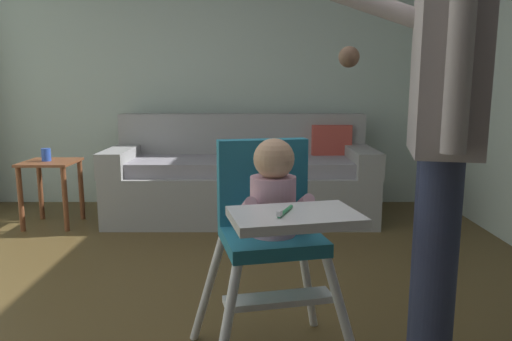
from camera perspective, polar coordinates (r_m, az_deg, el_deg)
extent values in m
cube|color=#AEC0B6|center=(4.53, -4.56, 12.58)|extent=(5.11, 0.06, 2.61)
cube|color=gray|center=(4.03, -1.59, -2.88)|extent=(2.16, 0.84, 0.40)
cube|color=gray|center=(4.29, -1.48, 3.72)|extent=(2.16, 0.22, 0.46)
cube|color=gray|center=(4.13, -15.47, 1.30)|extent=(0.20, 0.84, 0.20)
cube|color=gray|center=(4.07, 12.46, 1.30)|extent=(0.20, 0.84, 0.20)
cube|color=gray|center=(3.98, -8.40, 0.58)|extent=(0.86, 0.60, 0.11)
cube|color=gray|center=(3.95, 5.20, 0.57)|extent=(0.86, 0.60, 0.11)
cube|color=#B24238|center=(4.21, 9.14, 3.07)|extent=(0.35, 0.12, 0.34)
cylinder|color=white|center=(1.81, 10.88, -18.04)|extent=(0.19, 0.14, 0.51)
cylinder|color=white|center=(2.10, -5.60, -13.91)|extent=(0.19, 0.14, 0.51)
cylinder|color=white|center=(2.19, 6.23, -12.88)|extent=(0.14, 0.19, 0.51)
cube|color=teal|center=(1.83, 2.01, -8.18)|extent=(0.43, 0.43, 0.05)
cube|color=teal|center=(1.92, 0.94, -1.29)|extent=(0.37, 0.15, 0.34)
cube|color=white|center=(1.52, 4.79, -5.57)|extent=(0.45, 0.34, 0.03)
cube|color=white|center=(1.81, 2.85, -15.11)|extent=(0.41, 0.18, 0.02)
cylinder|color=#D49FB5|center=(1.77, 2.20, -4.23)|extent=(0.20, 0.20, 0.22)
sphere|color=tan|center=(1.73, 2.32, 1.40)|extent=(0.15, 0.15, 0.15)
cylinder|color=#D49FB5|center=(1.71, -0.87, -4.38)|extent=(0.07, 0.15, 0.10)
cylinder|color=#D49FB5|center=(1.76, 5.84, -3.99)|extent=(0.07, 0.15, 0.10)
cylinder|color=#38A366|center=(1.50, 3.67, -4.87)|extent=(0.06, 0.13, 0.01)
cube|color=white|center=(1.45, 2.98, -5.13)|extent=(0.02, 0.03, 0.02)
cylinder|color=#343B5B|center=(1.90, 20.29, -11.04)|extent=(0.14, 0.14, 0.88)
cylinder|color=#343B5B|center=(1.79, 20.70, -12.40)|extent=(0.14, 0.14, 0.88)
cube|color=#A19594|center=(1.72, 22.06, 12.42)|extent=(0.29, 0.44, 0.63)
cylinder|color=#A19594|center=(1.90, 16.39, 17.78)|extent=(0.48, 0.18, 0.23)
sphere|color=brown|center=(1.89, 11.21, 13.16)|extent=(0.08, 0.08, 0.08)
cylinder|color=#A19594|center=(1.48, 23.34, 12.83)|extent=(0.07, 0.07, 0.57)
cube|color=brown|center=(4.10, -23.24, 0.92)|extent=(0.40, 0.40, 0.02)
cylinder|color=brown|center=(4.06, -26.13, -3.10)|extent=(0.04, 0.04, 0.50)
cylinder|color=brown|center=(3.92, -21.67, -3.21)|extent=(0.04, 0.04, 0.50)
cylinder|color=brown|center=(4.36, -24.18, -2.11)|extent=(0.04, 0.04, 0.50)
cylinder|color=brown|center=(4.23, -19.98, -2.17)|extent=(0.04, 0.04, 0.50)
cylinder|color=#284CB7|center=(4.10, -23.60, 1.75)|extent=(0.07, 0.07, 0.10)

